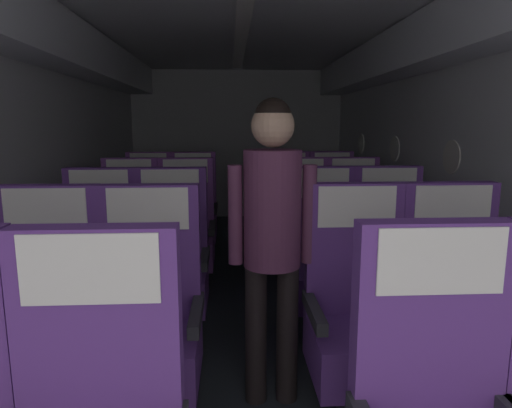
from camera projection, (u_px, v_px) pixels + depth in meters
ground at (246, 308)px, 3.51m from camera, size 3.44×7.55×0.02m
fuselage_shell at (244, 95)px, 3.48m from camera, size 3.32×7.20×2.29m
seat_b_left_window at (47, 328)px, 2.08m from camera, size 0.50×0.48×1.14m
seat_b_left_aisle at (149, 326)px, 2.10m from camera, size 0.50×0.48×1.14m
seat_b_right_aisle at (453, 319)px, 2.18m from camera, size 0.50×0.48×1.14m
seat_b_right_window at (358, 321)px, 2.15m from camera, size 0.50×0.48×1.14m
seat_c_left_window at (100, 269)px, 2.93m from camera, size 0.50×0.48×1.14m
seat_c_left_aisle at (171, 268)px, 2.96m from camera, size 0.50×0.48×1.14m
seat_c_right_aisle at (390, 263)px, 3.06m from camera, size 0.50×0.48×1.14m
seat_c_right_window at (322, 264)px, 3.03m from camera, size 0.50×0.48×1.14m
seat_d_left_window at (130, 235)px, 3.82m from camera, size 0.50×0.48×1.14m
seat_d_left_aisle at (186, 235)px, 3.83m from camera, size 0.50×0.48×1.14m
seat_d_right_aisle at (354, 233)px, 3.92m from camera, size 0.50×0.48×1.14m
seat_d_right_window at (302, 234)px, 3.89m from camera, size 0.50×0.48×1.14m
seat_e_left_window at (149, 215)px, 4.68m from camera, size 0.50×0.48×1.14m
seat_e_left_aisle at (194, 215)px, 4.70m from camera, size 0.50×0.48×1.14m
seat_e_right_aisle at (332, 213)px, 4.79m from camera, size 0.50×0.48×1.14m
seat_e_right_window at (288, 214)px, 4.75m from camera, size 0.50×0.48×1.14m
flight_attendant at (272, 223)px, 2.17m from camera, size 0.43×0.28×1.54m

